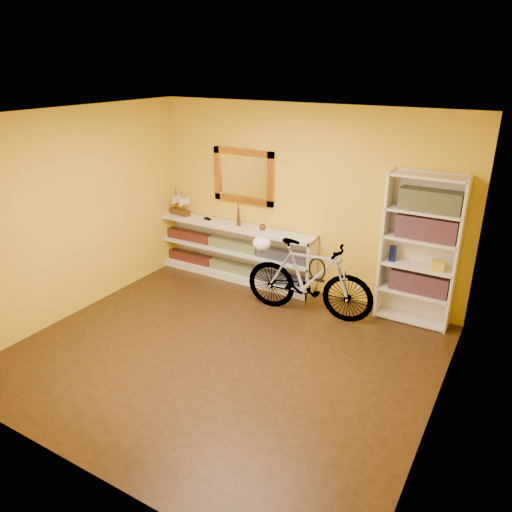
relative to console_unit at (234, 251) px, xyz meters
The scene contains 24 objects.
floor 2.13m from the console_unit, 60.24° to the right, with size 4.50×4.00×0.01m, color black.
ceiling 3.02m from the console_unit, 60.24° to the right, with size 4.50×4.00×0.01m, color silver.
back_wall 1.37m from the console_unit, 10.38° to the left, with size 4.50×0.01×2.60m, color gold.
left_wall 2.35m from the console_unit, 123.85° to the right, with size 0.01×4.00×2.60m, color gold.
right_wall 3.86m from the console_unit, 28.86° to the right, with size 0.01×4.00×2.60m, color gold.
gilt_mirror 1.14m from the console_unit, 59.69° to the left, with size 0.98×0.06×0.78m, color #9B5A1C.
wall_socket 1.95m from the console_unit, ahead, with size 0.09×0.01×0.09m, color silver.
console_unit is the anchor object (origin of this frame).
cd_row_lower 0.26m from the console_unit, 90.00° to the right, with size 2.50×0.13×0.14m, color black.
cd_row_upper 0.11m from the console_unit, 90.00° to the right, with size 2.50×0.13×0.14m, color navy.
model_ship 1.18m from the console_unit, behind, with size 0.35×0.13×0.42m, color #3B2610, non-canonical shape.
toy_car 0.63m from the console_unit, behind, with size 0.00×0.00×0.00m, color black.
bronze_ornament 0.63m from the console_unit, ahead, with size 0.07×0.07×0.39m, color #58331E.
decorative_orb 0.68m from the console_unit, ahead, with size 0.10×0.10×0.10m, color #58331E.
bookcase 2.72m from the console_unit, ahead, with size 0.90×0.30×1.90m, color silver, non-canonical shape.
book_row_a 2.72m from the console_unit, ahead, with size 0.70×0.22×0.26m, color maroon.
book_row_b 2.84m from the console_unit, ahead, with size 0.70×0.22×0.28m, color maroon.
book_row_c 2.96m from the console_unit, ahead, with size 0.70×0.22×0.25m, color #163E4E.
travel_mug 2.40m from the console_unit, ahead, with size 0.09×0.09×0.20m, color navy.
red_tin 2.72m from the console_unit, ahead, with size 0.16×0.16×0.20m, color maroon.
yellow_bag 2.95m from the console_unit, ahead, with size 0.16×0.10×0.12m, color gold.
bicycle 1.54m from the console_unit, 18.68° to the right, with size 1.72×0.44×1.01m, color silver.
helmet 1.09m from the console_unit, 35.28° to the right, with size 0.24×0.23×0.18m, color white.
u_lock 1.65m from the console_unit, 17.15° to the right, with size 0.23×0.23×0.02m, color black.
Camera 1 is at (2.70, -3.91, 3.10)m, focal length 34.21 mm.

